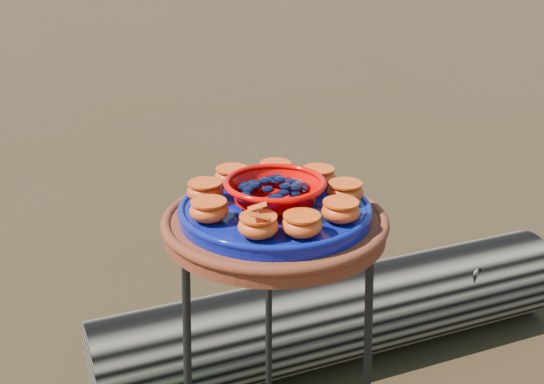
{
  "coord_description": "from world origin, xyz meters",
  "views": [
    {
      "loc": [
        -0.08,
        -1.2,
        1.28
      ],
      "look_at": [
        -0.01,
        0.0,
        0.79
      ],
      "focal_mm": 45.0,
      "sensor_mm": 36.0,
      "label": 1
    }
  ],
  "objects": [
    {
      "name": "orange_half_5",
      "position": [
        0.01,
        0.14,
        0.78
      ],
      "size": [
        0.07,
        0.07,
        0.04
      ],
      "primitive_type": "ellipsoid",
      "color": "#B94712",
      "rests_on": "cobalt_plate"
    },
    {
      "name": "orange_half_7",
      "position": [
        -0.13,
        0.03,
        0.78
      ],
      "size": [
        0.07,
        0.07,
        0.04
      ],
      "primitive_type": "ellipsoid",
      "color": "#B94712",
      "rests_on": "cobalt_plate"
    },
    {
      "name": "red_bowl",
      "position": [
        0.0,
        0.0,
        0.79
      ],
      "size": [
        0.18,
        0.18,
        0.05
      ],
      "primitive_type": null,
      "color": "#D70200",
      "rests_on": "cobalt_plate"
    },
    {
      "name": "plant_stand",
      "position": [
        0.0,
        0.0,
        0.35
      ],
      "size": [
        0.44,
        0.44,
        0.7
      ],
      "primitive_type": null,
      "color": "black",
      "rests_on": "ground"
    },
    {
      "name": "cobalt_plate",
      "position": [
        0.0,
        0.0,
        0.75
      ],
      "size": [
        0.37,
        0.37,
        0.02
      ],
      "primitive_type": "cylinder",
      "color": "#070060",
      "rests_on": "terracotta_saucer"
    },
    {
      "name": "orange_half_2",
      "position": [
        0.11,
        -0.08,
        0.78
      ],
      "size": [
        0.07,
        0.07,
        0.04
      ],
      "primitive_type": "ellipsoid",
      "color": "#B94712",
      "rests_on": "cobalt_plate"
    },
    {
      "name": "driftwood_log",
      "position": [
        0.24,
        0.58,
        0.14
      ],
      "size": [
        1.54,
        0.86,
        0.28
      ],
      "primitive_type": null,
      "rotation": [
        0.0,
        0.0,
        0.33
      ],
      "color": "black",
      "rests_on": "ground"
    },
    {
      "name": "orange_half_8",
      "position": [
        -0.12,
        -0.06,
        0.78
      ],
      "size": [
        0.07,
        0.07,
        0.04
      ],
      "primitive_type": "ellipsoid",
      "color": "#B94712",
      "rests_on": "cobalt_plate"
    },
    {
      "name": "glass_gems",
      "position": [
        0.0,
        0.0,
        0.82
      ],
      "size": [
        0.14,
        0.14,
        0.02
      ],
      "primitive_type": null,
      "color": "black",
      "rests_on": "red_bowl"
    },
    {
      "name": "terracotta_saucer",
      "position": [
        0.0,
        0.0,
        0.72
      ],
      "size": [
        0.43,
        0.43,
        0.03
      ],
      "primitive_type": "cylinder",
      "color": "maroon",
      "rests_on": "plant_stand"
    },
    {
      "name": "orange_half_6",
      "position": [
        -0.08,
        0.11,
        0.78
      ],
      "size": [
        0.07,
        0.07,
        0.04
      ],
      "primitive_type": "ellipsoid",
      "color": "#B94712",
      "rests_on": "cobalt_plate"
    },
    {
      "name": "foliage_back",
      "position": [
        -0.17,
        0.57,
        0.08
      ],
      "size": [
        0.31,
        0.31,
        0.16
      ],
      "primitive_type": "ellipsoid",
      "color": "#1B4E1D",
      "rests_on": "ground"
    },
    {
      "name": "orange_half_0",
      "position": [
        -0.04,
        -0.13,
        0.78
      ],
      "size": [
        0.07,
        0.07,
        0.04
      ],
      "primitive_type": "ellipsoid",
      "color": "#B94712",
      "rests_on": "cobalt_plate"
    },
    {
      "name": "orange_half_1",
      "position": [
        0.04,
        -0.13,
        0.78
      ],
      "size": [
        0.07,
        0.07,
        0.04
      ],
      "primitive_type": "ellipsoid",
      "color": "#B94712",
      "rests_on": "cobalt_plate"
    },
    {
      "name": "orange_half_3",
      "position": [
        0.14,
        0.01,
        0.78
      ],
      "size": [
        0.07,
        0.07,
        0.04
      ],
      "primitive_type": "ellipsoid",
      "color": "#B94712",
      "rests_on": "cobalt_plate"
    },
    {
      "name": "butterfly",
      "position": [
        -0.04,
        -0.13,
        0.81
      ],
      "size": [
        0.07,
        0.05,
        0.01
      ],
      "primitive_type": null,
      "rotation": [
        0.0,
        0.0,
        0.04
      ],
      "color": "#C33F0D",
      "rests_on": "orange_half_0"
    },
    {
      "name": "orange_half_4",
      "position": [
        0.1,
        0.1,
        0.78
      ],
      "size": [
        0.07,
        0.07,
        0.04
      ],
      "primitive_type": "ellipsoid",
      "color": "#B94712",
      "rests_on": "cobalt_plate"
    }
  ]
}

